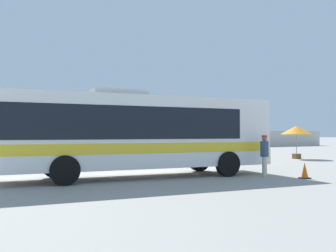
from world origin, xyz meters
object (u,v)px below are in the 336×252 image
(coach_bus_white_yellow, at_px, (135,131))
(parked_car_third_dark_blue, at_px, (33,145))
(parked_car_rightmost_maroon, at_px, (100,144))
(traffic_cone_on_apron, at_px, (305,171))
(attendant_by_bus_door, at_px, (264,153))
(vendor_umbrella_near_gate_orange, at_px, (296,131))

(coach_bus_white_yellow, relative_size, parked_car_third_dark_blue, 2.88)
(coach_bus_white_yellow, relative_size, parked_car_rightmost_maroon, 2.48)
(traffic_cone_on_apron, bearing_deg, attendant_by_bus_door, 123.33)
(attendant_by_bus_door, distance_m, vendor_umbrella_near_gate_orange, 12.31)
(vendor_umbrella_near_gate_orange, height_order, parked_car_third_dark_blue, vendor_umbrella_near_gate_orange)
(coach_bus_white_yellow, bearing_deg, traffic_cone_on_apron, -31.69)
(parked_car_third_dark_blue, bearing_deg, parked_car_rightmost_maroon, 2.19)
(coach_bus_white_yellow, distance_m, vendor_umbrella_near_gate_orange, 15.62)
(attendant_by_bus_door, height_order, parked_car_third_dark_blue, attendant_by_bus_door)
(vendor_umbrella_near_gate_orange, relative_size, parked_car_rightmost_maroon, 0.50)
(coach_bus_white_yellow, xyz_separation_m, vendor_umbrella_near_gate_orange, (14.78, 5.04, 0.11))
(parked_car_rightmost_maroon, bearing_deg, coach_bus_white_yellow, -105.22)
(attendant_by_bus_door, distance_m, parked_car_third_dark_blue, 24.20)
(coach_bus_white_yellow, relative_size, vendor_umbrella_near_gate_orange, 4.96)
(parked_car_third_dark_blue, height_order, traffic_cone_on_apron, parked_car_third_dark_blue)
(traffic_cone_on_apron, bearing_deg, parked_car_rightmost_maroon, 89.74)
(attendant_by_bus_door, bearing_deg, traffic_cone_on_apron, -56.67)
(vendor_umbrella_near_gate_orange, xyz_separation_m, traffic_cone_on_apron, (-9.01, -8.60, -1.68))
(parked_car_third_dark_blue, relative_size, parked_car_rightmost_maroon, 0.86)
(parked_car_third_dark_blue, xyz_separation_m, traffic_cone_on_apron, (6.19, -24.94, -0.47))
(attendant_by_bus_door, bearing_deg, coach_bus_white_yellow, 155.47)
(parked_car_rightmost_maroon, relative_size, traffic_cone_on_apron, 7.29)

